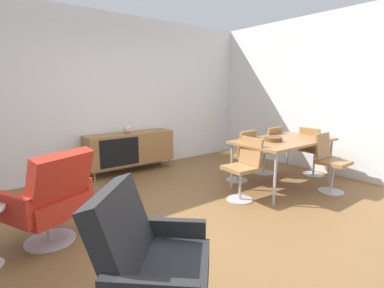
# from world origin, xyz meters

# --- Properties ---
(ground_plane) EXTENTS (8.32, 8.32, 0.00)m
(ground_plane) POSITION_xyz_m (0.00, 0.00, 0.00)
(ground_plane) COLOR brown
(wall_back) EXTENTS (6.80, 0.12, 2.80)m
(wall_back) POSITION_xyz_m (0.00, 2.60, 1.40)
(wall_back) COLOR white
(wall_back) RESTS_ON ground_plane
(wall_right) EXTENTS (0.12, 5.60, 2.80)m
(wall_right) POSITION_xyz_m (3.20, 0.00, 1.40)
(wall_right) COLOR white
(wall_right) RESTS_ON ground_plane
(sideboard) EXTENTS (1.60, 0.45, 0.72)m
(sideboard) POSITION_xyz_m (0.39, 2.30, 0.44)
(sideboard) COLOR olive
(sideboard) RESTS_ON ground_plane
(vase_cobalt) EXTENTS (0.15, 0.15, 0.15)m
(vase_cobalt) POSITION_xyz_m (0.35, 2.30, 0.80)
(vase_cobalt) COLOR beige
(vase_cobalt) RESTS_ON sideboard
(dining_table) EXTENTS (1.60, 0.90, 0.74)m
(dining_table) POSITION_xyz_m (1.89, 0.11, 0.70)
(dining_table) COLOR olive
(dining_table) RESTS_ON ground_plane
(wooden_bowl_on_table) EXTENTS (0.26, 0.26, 0.06)m
(wooden_bowl_on_table) POSITION_xyz_m (1.65, 0.13, 0.77)
(wooden_bowl_on_table) COLOR brown
(wooden_bowl_on_table) RESTS_ON dining_table
(dining_chair_near_window) EXTENTS (0.45, 0.42, 0.86)m
(dining_chair_near_window) POSITION_xyz_m (1.01, 0.11, 0.47)
(dining_chair_near_window) COLOR #9E7042
(dining_chair_near_window) RESTS_ON ground_plane
(dining_chair_back_left) EXTENTS (0.42, 0.45, 0.86)m
(dining_chair_back_left) POSITION_xyz_m (1.55, 0.67, 0.47)
(dining_chair_back_left) COLOR #9E7042
(dining_chair_back_left) RESTS_ON ground_plane
(dining_chair_far_end) EXTENTS (0.45, 0.43, 0.86)m
(dining_chair_far_end) POSITION_xyz_m (2.78, 0.11, 0.47)
(dining_chair_far_end) COLOR #9E7042
(dining_chair_far_end) RESTS_ON ground_plane
(dining_chair_back_right) EXTENTS (0.41, 0.43, 0.86)m
(dining_chair_back_right) POSITION_xyz_m (2.25, 0.67, 0.47)
(dining_chair_back_right) COLOR #9E7042
(dining_chair_back_right) RESTS_ON ground_plane
(dining_chair_front_right) EXTENTS (0.41, 0.44, 0.86)m
(dining_chair_front_right) POSITION_xyz_m (2.24, -0.45, 0.47)
(dining_chair_front_right) COLOR #9E7042
(dining_chair_front_right) RESTS_ON ground_plane
(lounge_chair_red) EXTENTS (0.86, 0.84, 0.95)m
(lounge_chair_red) POSITION_xyz_m (-1.34, 0.47, 0.47)
(lounge_chair_red) COLOR red
(lounge_chair_red) RESTS_ON ground_plane
(armchair_black_shell) EXTENTS (0.91, 0.91, 0.95)m
(armchair_black_shell) POSITION_xyz_m (-1.12, -1.05, 0.47)
(armchair_black_shell) COLOR #262628
(armchair_black_shell) RESTS_ON ground_plane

